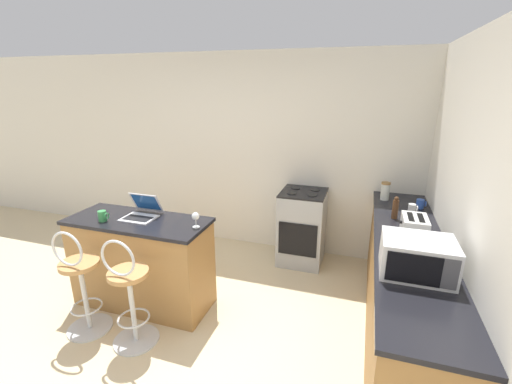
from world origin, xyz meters
name	(u,v)px	position (x,y,z in m)	size (l,w,h in m)	color
ground_plane	(151,349)	(0.00, 0.00, 0.00)	(20.00, 20.00, 0.00)	beige
wall_back	(241,153)	(0.00, 2.28, 1.30)	(12.00, 0.06, 2.60)	silver
wall_right	(496,256)	(2.36, 0.00, 1.30)	(0.06, 12.00, 2.60)	silver
breakfast_bar	(142,262)	(-0.45, 0.57, 0.47)	(1.41, 0.58, 0.94)	#9E703D
counter_right	(404,289)	(2.05, 0.88, 0.47)	(0.59, 2.78, 0.94)	#9E703D
bar_stool_near	(81,284)	(-0.70, 0.03, 0.49)	(0.40, 0.40, 1.04)	silver
bar_stool_far	(129,295)	(-0.19, 0.03, 0.49)	(0.40, 0.40, 1.04)	silver
laptop	(142,211)	(-0.44, 0.65, 1.00)	(0.32, 0.33, 0.23)	silver
microwave	(417,257)	(2.02, 0.32, 1.07)	(0.47, 0.38, 0.26)	silver
toaster	(414,228)	(2.07, 0.95, 1.03)	(0.22, 0.30, 0.19)	silver
stove_range	(302,227)	(0.94, 1.95, 0.47)	(0.55, 0.57, 0.95)	#9EA3A8
wine_glass_tall	(196,217)	(0.19, 0.58, 1.04)	(0.07, 0.07, 0.14)	silver
mug_green	(103,216)	(-0.73, 0.43, 0.99)	(0.10, 0.08, 0.10)	#338447
mug_white	(412,209)	(2.12, 1.59, 0.99)	(0.09, 0.07, 0.09)	white
storage_jar	(385,191)	(1.87, 1.95, 1.04)	(0.10, 0.10, 0.20)	silver
pepper_mill	(395,208)	(1.94, 1.38, 1.04)	(0.06, 0.06, 0.22)	#4C2D19
mug_blue	(420,204)	(2.22, 1.76, 0.99)	(0.10, 0.08, 0.10)	#2D51AD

